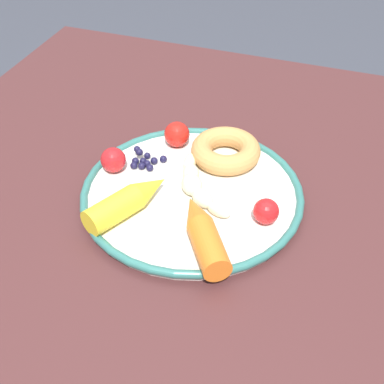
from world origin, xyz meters
TOP-DOWN VIEW (x-y plane):
  - dining_table at (0.00, 0.00)m, footprint 0.98×0.95m
  - plate at (-0.01, 0.01)m, footprint 0.33×0.33m
  - banana at (-0.01, 0.02)m, footprint 0.12×0.11m
  - carrot_orange at (0.08, 0.06)m, footprint 0.14×0.11m
  - carrot_yellow at (0.06, -0.06)m, footprint 0.14×0.09m
  - donut at (-0.10, 0.03)m, footprint 0.15×0.15m
  - blueberry_pile at (-0.05, -0.08)m, footprint 0.04×0.06m
  - tomato_near at (-0.12, -0.05)m, footprint 0.04×0.04m
  - tomato_mid at (-0.02, -0.12)m, footprint 0.04×0.04m
  - tomato_far at (0.01, 0.13)m, footprint 0.04×0.04m

SIDE VIEW (x-z plane):
  - dining_table at x=0.00m, z-range 0.27..0.97m
  - plate at x=-0.01m, z-range 0.70..0.72m
  - blueberry_pile at x=-0.05m, z-range 0.71..0.73m
  - banana at x=-0.01m, z-range 0.71..0.74m
  - donut at x=-0.10m, z-range 0.71..0.75m
  - tomato_far at x=0.01m, z-range 0.71..0.75m
  - carrot_orange at x=0.08m, z-range 0.71..0.75m
  - carrot_yellow at x=0.06m, z-range 0.71..0.75m
  - tomato_mid at x=-0.02m, z-range 0.71..0.75m
  - tomato_near at x=-0.12m, z-range 0.71..0.76m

